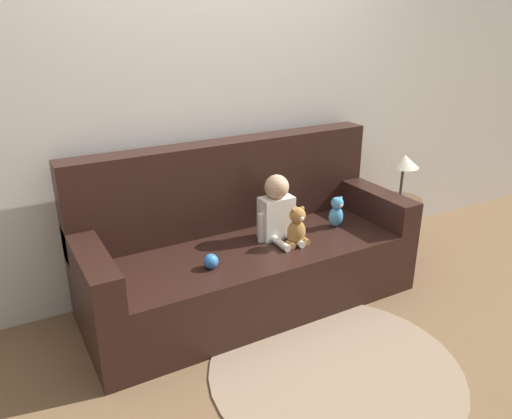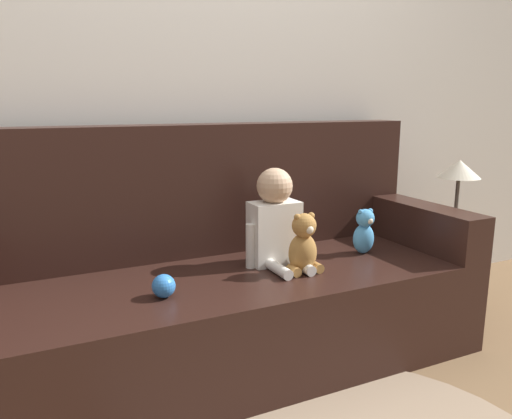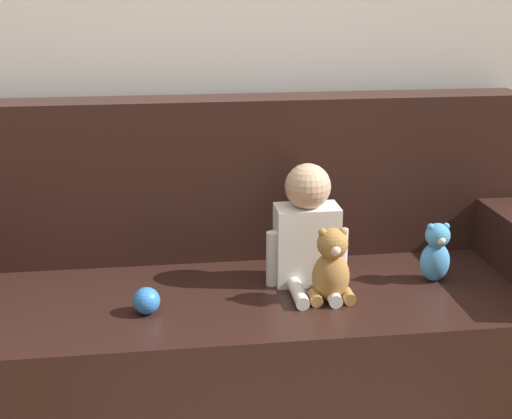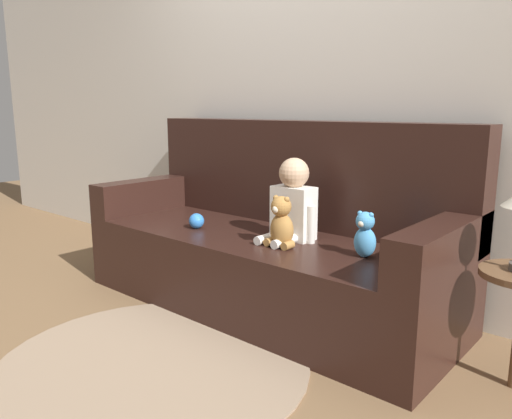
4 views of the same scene
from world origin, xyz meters
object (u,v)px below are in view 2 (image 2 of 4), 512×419
object	(u,v)px
plush_toy_side	(364,231)
side_table	(457,199)
couch	(228,282)
toy_ball	(164,286)
person_baby	(275,221)
teddy_bear_brown	(303,245)

from	to	relation	value
plush_toy_side	side_table	world-z (taller)	side_table
plush_toy_side	side_table	bearing A→B (deg)	5.64
couch	toy_ball	size ratio (longest dim) A/B	24.47
couch	person_baby	size ratio (longest dim) A/B	5.01
plush_toy_side	toy_ball	bearing A→B (deg)	-172.89
teddy_bear_brown	plush_toy_side	xyz separation A→B (m)	(0.39, 0.11, -0.01)
couch	toy_ball	distance (m)	0.44
toy_ball	side_table	world-z (taller)	side_table
person_baby	side_table	size ratio (longest dim) A/B	0.51
toy_ball	side_table	size ratio (longest dim) A/B	0.10
teddy_bear_brown	toy_ball	distance (m)	0.60
plush_toy_side	toy_ball	xyz separation A→B (m)	(-0.99, -0.12, -0.06)
couch	person_baby	xyz separation A→B (m)	(0.20, -0.07, 0.27)
side_table	person_baby	bearing A→B (deg)	-179.06
teddy_bear_brown	person_baby	bearing A→B (deg)	107.65
couch	person_baby	world-z (taller)	couch
plush_toy_side	toy_ball	distance (m)	1.00
couch	teddy_bear_brown	world-z (taller)	couch
person_baby	side_table	distance (m)	1.09
plush_toy_side	couch	bearing A→B (deg)	170.07
couch	person_baby	distance (m)	0.34
toy_ball	plush_toy_side	bearing A→B (deg)	7.11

